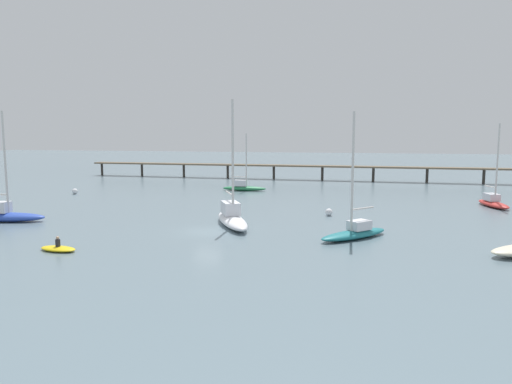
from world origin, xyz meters
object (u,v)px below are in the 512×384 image
object	(u,v)px
sailboat_red	(493,201)
dinghy_yellow	(58,248)
sailboat_blue	(4,214)
sailboat_teal	(355,230)
mooring_buoy_far	(75,191)
pier	(370,164)
sailboat_white	(232,217)
sailboat_green	(244,186)
mooring_buoy_near	(329,212)

from	to	relation	value
sailboat_red	dinghy_yellow	distance (m)	49.21
sailboat_blue	sailboat_teal	bearing A→B (deg)	1.47
dinghy_yellow	mooring_buoy_far	bearing A→B (deg)	123.79
sailboat_red	sailboat_blue	world-z (taller)	sailboat_blue
pier	sailboat_white	world-z (taller)	sailboat_white
sailboat_green	mooring_buoy_far	bearing A→B (deg)	-156.36
mooring_buoy_far	mooring_buoy_near	distance (m)	39.80
sailboat_red	sailboat_teal	bearing A→B (deg)	-125.50
pier	mooring_buoy_far	distance (m)	52.62
pier	sailboat_white	size ratio (longest dim) A/B	7.41
sailboat_red	sailboat_green	size ratio (longest dim) A/B	1.12
sailboat_green	mooring_buoy_far	size ratio (longest dim) A/B	10.78
pier	sailboat_blue	world-z (taller)	sailboat_blue
sailboat_red	sailboat_green	world-z (taller)	sailboat_red
sailboat_green	dinghy_yellow	world-z (taller)	sailboat_green
sailboat_red	sailboat_white	distance (m)	33.57
sailboat_blue	sailboat_white	bearing A→B (deg)	9.25
sailboat_teal	pier	bearing A→B (deg)	89.24
mooring_buoy_far	sailboat_green	bearing A→B (deg)	23.64
pier	sailboat_red	bearing A→B (deg)	-62.62
pier	sailboat_green	distance (m)	28.30
sailboat_teal	mooring_buoy_far	bearing A→B (deg)	154.23
pier	mooring_buoy_far	bearing A→B (deg)	-143.99
sailboat_green	mooring_buoy_far	distance (m)	25.48
sailboat_blue	sailboat_green	world-z (taller)	sailboat_blue
mooring_buoy_far	pier	bearing A→B (deg)	36.01
sailboat_green	mooring_buoy_near	xyz separation A→B (m)	(15.29, -19.78, -0.29)
sailboat_red	mooring_buoy_near	world-z (taller)	sailboat_red
sailboat_red	sailboat_teal	xyz separation A→B (m)	(-15.72, -22.04, -0.02)
sailboat_red	sailboat_teal	size ratio (longest dim) A/B	0.95
sailboat_red	sailboat_white	world-z (taller)	sailboat_white
pier	sailboat_blue	bearing A→B (deg)	-124.46
mooring_buoy_near	sailboat_red	bearing A→B (deg)	31.08
sailboat_blue	sailboat_white	distance (m)	23.46
sailboat_teal	sailboat_green	xyz separation A→B (m)	(-18.49, 30.41, 0.02)
dinghy_yellow	mooring_buoy_far	distance (m)	36.34
mooring_buoy_far	sailboat_teal	bearing A→B (deg)	-25.77
sailboat_white	mooring_buoy_far	xyz separation A→B (m)	(-29.98, 17.32, -0.45)
sailboat_blue	dinghy_yellow	size ratio (longest dim) A/B	3.51
sailboat_teal	sailboat_white	xyz separation A→B (m)	(-11.85, 2.87, 0.19)
sailboat_blue	dinghy_yellow	world-z (taller)	sailboat_blue
sailboat_white	mooring_buoy_near	world-z (taller)	sailboat_white
dinghy_yellow	pier	bearing A→B (deg)	69.95
sailboat_white	mooring_buoy_far	bearing A→B (deg)	149.98
mooring_buoy_far	sailboat_red	bearing A→B (deg)	1.83
mooring_buoy_far	sailboat_blue	bearing A→B (deg)	-72.06
sailboat_teal	mooring_buoy_near	size ratio (longest dim) A/B	13.30
pier	sailboat_green	size ratio (longest dim) A/B	9.89
sailboat_blue	mooring_buoy_near	world-z (taller)	sailboat_blue
sailboat_blue	pier	bearing A→B (deg)	55.54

